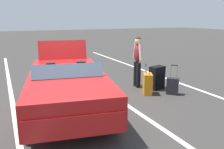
{
  "coord_description": "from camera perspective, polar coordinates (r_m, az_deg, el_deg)",
  "views": [
    {
      "loc": [
        5.35,
        -1.35,
        2.21
      ],
      "look_at": [
        -0.04,
        1.23,
        0.75
      ],
      "focal_mm": 36.89,
      "sensor_mm": 36.0,
      "label": 1
    }
  ],
  "objects": [
    {
      "name": "suitcase_small_carryon",
      "position": [
        7.08,
        14.8,
        -2.76
      ],
      "size": [
        0.39,
        0.38,
        0.89
      ],
      "rotation": [
        0.0,
        0.0,
        5.45
      ],
      "color": "black",
      "rests_on": "ground_plane"
    },
    {
      "name": "ground_plane",
      "position": [
        5.94,
        -10.71,
        -8.37
      ],
      "size": [
        80.0,
        80.0,
        0.0
      ],
      "primitive_type": "plane",
      "color": "#383533"
    },
    {
      "name": "convertible_car",
      "position": [
        5.56,
        -10.84,
        -3.46
      ],
      "size": [
        4.4,
        2.53,
        1.53
      ],
      "rotation": [
        0.0,
        0.0,
        -0.2
      ],
      "color": "red",
      "rests_on": "ground_plane"
    },
    {
      "name": "suitcase_large_black",
      "position": [
        7.47,
        11.09,
        -0.81
      ],
      "size": [
        0.39,
        0.53,
        0.74
      ],
      "rotation": [
        0.0,
        0.0,
        0.23
      ],
      "color": "black",
      "rests_on": "ground_plane"
    },
    {
      "name": "suitcase_medium_bright",
      "position": [
        6.95,
        8.84,
        -2.31
      ],
      "size": [
        0.46,
        0.39,
        0.9
      ],
      "rotation": [
        0.0,
        0.0,
        1.12
      ],
      "color": "orange",
      "rests_on": "ground_plane"
    },
    {
      "name": "lot_line_mid",
      "position": [
        6.43,
        1.93,
        -6.39
      ],
      "size": [
        18.0,
        0.12,
        0.01
      ],
      "primitive_type": "cube",
      "color": "silver",
      "rests_on": "ground_plane"
    },
    {
      "name": "traveler_person",
      "position": [
        7.51,
        6.33,
        3.83
      ],
      "size": [
        0.61,
        0.26,
        1.65
      ],
      "rotation": [
        0.0,
        0.0,
        -1.7
      ],
      "color": "black",
      "rests_on": "ground_plane"
    },
    {
      "name": "lot_line_far",
      "position": [
        7.99,
        19.4,
        -3.14
      ],
      "size": [
        18.0,
        0.12,
        0.01
      ],
      "primitive_type": "cube",
      "color": "silver",
      "rests_on": "ground_plane"
    },
    {
      "name": "lot_line_near",
      "position": [
        5.79,
        -22.91,
        -9.88
      ],
      "size": [
        18.0,
        0.12,
        0.01
      ],
      "primitive_type": "cube",
      "color": "silver",
      "rests_on": "ground_plane"
    }
  ]
}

